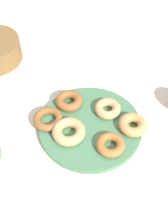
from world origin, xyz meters
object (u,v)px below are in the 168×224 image
Objects in this scene: donut_1 at (110,145)px; donut_4 at (48,119)px; donut_5 at (133,125)px; donut_3 at (69,101)px; donut_plate at (90,127)px; donut_2 at (108,109)px; donut_0 at (69,132)px.

donut_4 is at bearing 115.11° from donut_1.
donut_5 is at bearing 6.51° from donut_1.
donut_3 reaches higher than donut_4.
donut_plate is at bearing -43.86° from donut_4.
donut_4 is (-0.09, 0.09, 0.02)m from donut_plate.
donut_5 is (0.18, -0.17, 0.00)m from donut_4.
donut_2 is at bearing 100.26° from donut_5.
donut_plate is 3.65× the size of donut_3.
donut_3 is 1.00× the size of donut_5.
donut_5 is (0.09, -0.08, 0.02)m from donut_plate.
donut_3 is 0.09m from donut_4.
donut_0 is 1.15× the size of donut_3.
donut_3 is at bearing 53.64° from donut_0.
donut_4 is (-0.16, 0.08, -0.00)m from donut_2.
donut_4 is (-0.09, -0.02, -0.00)m from donut_3.
donut_4 is 0.25m from donut_5.
donut_0 is 0.12m from donut_3.
donut_0 is 1.21× the size of donut_2.
donut_4 is at bearing 136.59° from donut_5.
donut_0 is 0.12m from donut_1.
donut_1 is (0.06, -0.10, -0.00)m from donut_0.
donut_4 is at bearing -168.27° from donut_3.
donut_1 is 0.09m from donut_5.
donut_plate is at bearing 86.87° from donut_1.
donut_5 is at bearing -79.74° from donut_2.
donut_5 reaches higher than donut_1.
donut_2 reaches higher than donut_1.
donut_plate is 0.07m from donut_0.
donut_plate is 0.11m from donut_3.
donut_5 is at bearing -30.49° from donut_0.
donut_1 is at bearing -173.49° from donut_5.
donut_0 is 0.14m from donut_2.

